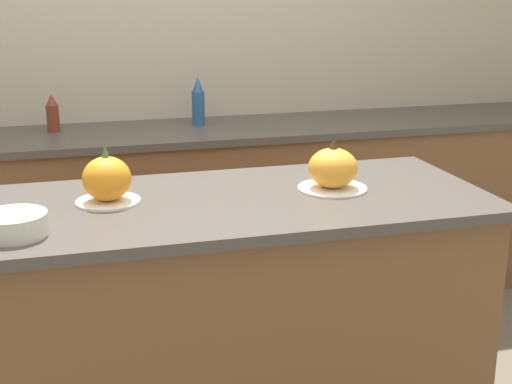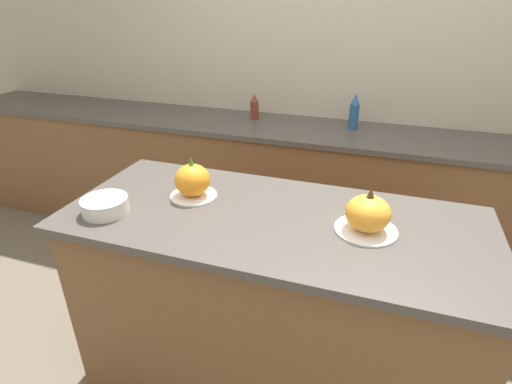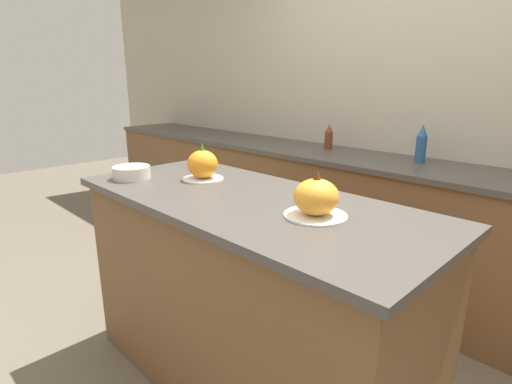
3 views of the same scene
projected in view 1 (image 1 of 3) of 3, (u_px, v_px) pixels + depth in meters
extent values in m
cube|color=#B2A893|center=(158.00, 58.00, 3.69)|extent=(8.00, 0.06, 2.50)
cube|color=brown|center=(231.00, 337.00, 2.44)|extent=(1.64, 0.68, 0.92)
cube|color=#47423D|center=(229.00, 204.00, 2.31)|extent=(1.70, 0.74, 0.03)
cube|color=brown|center=(173.00, 224.00, 3.61)|extent=(6.00, 0.56, 0.90)
cube|color=#47423D|center=(170.00, 133.00, 3.48)|extent=(6.00, 0.60, 0.03)
cylinder|color=white|center=(108.00, 201.00, 2.26)|extent=(0.20, 0.20, 0.01)
ellipsoid|color=orange|center=(107.00, 179.00, 2.24)|extent=(0.15, 0.15, 0.14)
cone|color=#38702D|center=(105.00, 151.00, 2.21)|extent=(0.03, 0.03, 0.04)
cylinder|color=white|center=(332.00, 188.00, 2.40)|extent=(0.23, 0.23, 0.01)
ellipsoid|color=orange|center=(333.00, 168.00, 2.38)|extent=(0.17, 0.17, 0.13)
cone|color=#4C2D14|center=(334.00, 144.00, 2.36)|extent=(0.03, 0.03, 0.04)
cylinder|color=#235184|center=(198.00, 108.00, 3.57)|extent=(0.06, 0.06, 0.17)
cone|color=#235184|center=(198.00, 84.00, 3.54)|extent=(0.06, 0.06, 0.07)
cylinder|color=maroon|center=(53.00, 119.00, 3.41)|extent=(0.06, 0.06, 0.13)
cone|color=maroon|center=(51.00, 100.00, 3.38)|extent=(0.05, 0.05, 0.05)
cylinder|color=beige|center=(14.00, 225.00, 1.95)|extent=(0.18, 0.18, 0.06)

